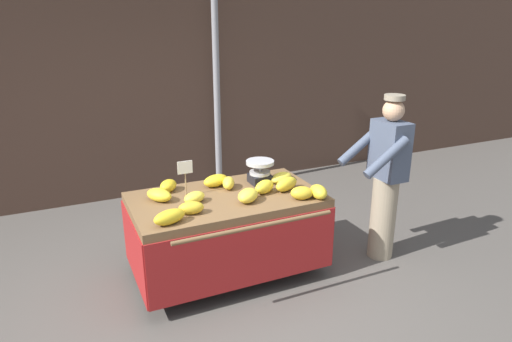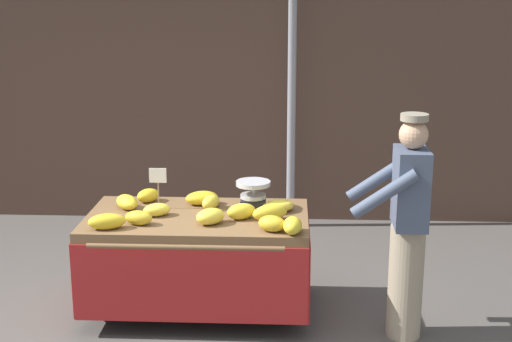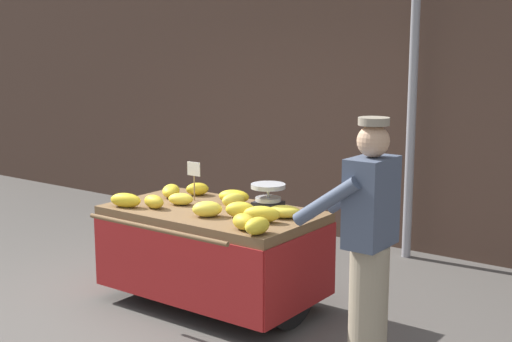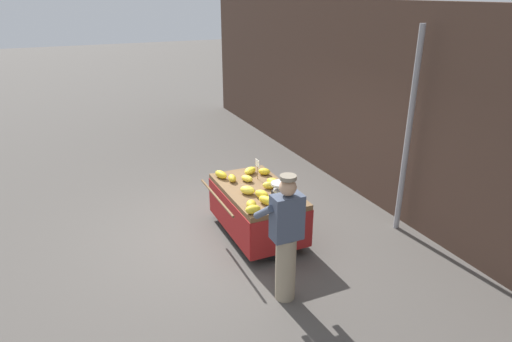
# 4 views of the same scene
# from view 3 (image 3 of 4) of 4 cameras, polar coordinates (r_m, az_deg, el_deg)

# --- Properties ---
(ground_plane) EXTENTS (60.00, 60.00, 0.00)m
(ground_plane) POSITION_cam_3_polar(r_m,az_deg,el_deg) (5.75, -9.33, -11.91)
(ground_plane) COLOR #514C47
(back_wall) EXTENTS (16.00, 0.24, 3.57)m
(back_wall) POSITION_cam_3_polar(r_m,az_deg,el_deg) (7.87, 7.04, 7.49)
(back_wall) COLOR #473328
(back_wall) RESTS_ON ground
(street_pole) EXTENTS (0.09, 0.09, 3.28)m
(street_pole) POSITION_cam_3_polar(r_m,az_deg,el_deg) (7.11, 12.74, 5.85)
(street_pole) COLOR gray
(street_pole) RESTS_ON ground
(banana_cart) EXTENTS (1.78, 1.20, 0.83)m
(banana_cart) POSITION_cam_3_polar(r_m,az_deg,el_deg) (5.77, -3.60, -5.32)
(banana_cart) COLOR brown
(banana_cart) RESTS_ON ground
(weighing_scale) EXTENTS (0.28, 0.28, 0.24)m
(weighing_scale) POSITION_cam_3_polar(r_m,az_deg,el_deg) (5.57, 1.01, -2.25)
(weighing_scale) COLOR black
(weighing_scale) RESTS_ON banana_cart
(price_sign) EXTENTS (0.14, 0.01, 0.34)m
(price_sign) POSITION_cam_3_polar(r_m,az_deg,el_deg) (5.99, -5.14, -0.13)
(price_sign) COLOR #997A51
(price_sign) RESTS_ON banana_cart
(banana_bunch_0) EXTENTS (0.28, 0.27, 0.12)m
(banana_bunch_0) POSITION_cam_3_polar(r_m,az_deg,el_deg) (5.46, -4.04, -3.14)
(banana_bunch_0) COLOR yellow
(banana_bunch_0) RESTS_ON banana_cart
(banana_bunch_1) EXTENTS (0.31, 0.23, 0.12)m
(banana_bunch_1) POSITION_cam_3_polar(r_m,az_deg,el_deg) (5.92, -1.84, -2.11)
(banana_bunch_1) COLOR gold
(banana_bunch_1) RESTS_ON banana_cart
(banana_bunch_2) EXTENTS (0.24, 0.24, 0.11)m
(banana_bunch_2) POSITION_cam_3_polar(r_m,az_deg,el_deg) (6.25, -4.85, -1.49)
(banana_bunch_2) COLOR gold
(banana_bunch_2) RESTS_ON banana_cart
(banana_bunch_3) EXTENTS (0.24, 0.20, 0.12)m
(banana_bunch_3) POSITION_cam_3_polar(r_m,az_deg,el_deg) (5.06, -1.00, -4.20)
(banana_bunch_3) COLOR gold
(banana_bunch_3) RESTS_ON banana_cart
(banana_bunch_4) EXTENTS (0.31, 0.26, 0.10)m
(banana_bunch_4) POSITION_cam_3_polar(r_m,az_deg,el_deg) (5.42, 2.31, -3.36)
(banana_bunch_4) COLOR yellow
(banana_bunch_4) RESTS_ON banana_cart
(banana_bunch_5) EXTENTS (0.27, 0.30, 0.11)m
(banana_bunch_5) POSITION_cam_3_polar(r_m,az_deg,el_deg) (6.19, -7.01, -1.63)
(banana_bunch_5) COLOR yellow
(banana_bunch_5) RESTS_ON banana_cart
(banana_bunch_6) EXTENTS (0.23, 0.16, 0.11)m
(banana_bunch_6) POSITION_cam_3_polar(r_m,az_deg,el_deg) (5.79, -8.40, -2.51)
(banana_bunch_6) COLOR gold
(banana_bunch_6) RESTS_ON banana_cart
(banana_bunch_7) EXTENTS (0.26, 0.22, 0.13)m
(banana_bunch_7) POSITION_cam_3_polar(r_m,az_deg,el_deg) (5.42, -1.30, -3.20)
(banana_bunch_7) COLOR yellow
(banana_bunch_7) RESTS_ON banana_cart
(banana_bunch_8) EXTENTS (0.31, 0.23, 0.13)m
(banana_bunch_8) POSITION_cam_3_polar(r_m,az_deg,el_deg) (5.27, 0.47, -3.58)
(banana_bunch_8) COLOR yellow
(banana_bunch_8) RESTS_ON banana_cart
(banana_bunch_9) EXTENTS (0.16, 0.23, 0.13)m
(banana_bunch_9) POSITION_cam_3_polar(r_m,az_deg,el_deg) (4.94, 0.10, -4.54)
(banana_bunch_9) COLOR yellow
(banana_bunch_9) RESTS_ON banana_cart
(banana_bunch_10) EXTENTS (0.19, 0.23, 0.12)m
(banana_bunch_10) POSITION_cam_3_polar(r_m,az_deg,el_deg) (5.77, -1.87, -2.42)
(banana_bunch_10) COLOR yellow
(banana_bunch_10) RESTS_ON banana_cart
(banana_bunch_11) EXTENTS (0.25, 0.21, 0.10)m
(banana_bunch_11) POSITION_cam_3_polar(r_m,az_deg,el_deg) (5.88, -6.21, -2.31)
(banana_bunch_11) COLOR yellow
(banana_bunch_11) RESTS_ON banana_cart
(banana_bunch_12) EXTENTS (0.30, 0.20, 0.12)m
(banana_bunch_12) POSITION_cam_3_polar(r_m,az_deg,el_deg) (5.86, -10.69, -2.38)
(banana_bunch_12) COLOR gold
(banana_bunch_12) RESTS_ON banana_cart
(vendor_person) EXTENTS (0.58, 0.51, 1.71)m
(vendor_person) POSITION_cam_3_polar(r_m,az_deg,el_deg) (4.59, 9.22, -6.14)
(vendor_person) COLOR gray
(vendor_person) RESTS_ON ground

